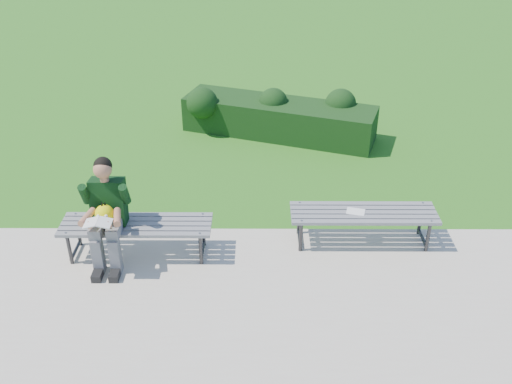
{
  "coord_description": "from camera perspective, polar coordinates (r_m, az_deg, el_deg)",
  "views": [
    {
      "loc": [
        -0.01,
        -6.22,
        4.23
      ],
      "look_at": [
        -0.04,
        -0.3,
        0.76
      ],
      "focal_mm": 40.0,
      "sensor_mm": 36.0,
      "label": 1
    }
  ],
  "objects": [
    {
      "name": "paper_sheet",
      "position": [
        7.13,
        9.94,
        -1.94
      ],
      "size": [
        0.25,
        0.21,
        0.01
      ],
      "color": "white",
      "rests_on": "bench_right"
    },
    {
      "name": "walkway",
      "position": [
        6.15,
        0.28,
        -12.95
      ],
      "size": [
        30.0,
        3.5,
        0.02
      ],
      "color": "#C0B19D",
      "rests_on": "ground"
    },
    {
      "name": "seated_boy",
      "position": [
        6.82,
        -14.74,
        -1.76
      ],
      "size": [
        0.56,
        0.76,
        1.31
      ],
      "color": "gray",
      "rests_on": "walkway"
    },
    {
      "name": "ground",
      "position": [
        7.52,
        0.28,
        -3.83
      ],
      "size": [
        80.0,
        80.0,
        0.0
      ],
      "color": "#217117",
      "rests_on": "ground"
    },
    {
      "name": "bench_right",
      "position": [
        7.18,
        10.69,
        -2.32
      ],
      "size": [
        1.8,
        0.5,
        0.46
      ],
      "color": "gray",
      "rests_on": "walkway"
    },
    {
      "name": "bench_left",
      "position": [
        6.98,
        -11.87,
        -3.46
      ],
      "size": [
        1.8,
        0.5,
        0.46
      ],
      "color": "gray",
      "rests_on": "walkway"
    },
    {
      "name": "hedge",
      "position": [
        10.04,
        2.11,
        7.67
      ],
      "size": [
        3.43,
        1.87,
        0.84
      ],
      "color": "#164018",
      "rests_on": "ground"
    }
  ]
}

